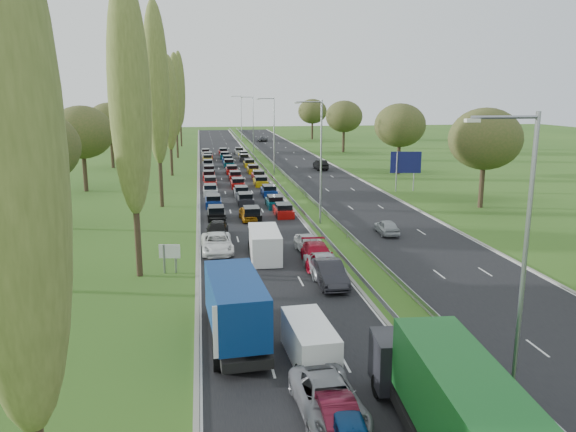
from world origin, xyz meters
TOP-DOWN VIEW (x-y plane):
  - ground at (4.50, 80.00)m, footprint 260.00×260.00m
  - near_carriageway at (-2.25, 82.50)m, footprint 10.50×215.00m
  - far_carriageway at (11.25, 82.50)m, footprint 10.50×215.00m
  - central_reservation at (4.50, 82.50)m, footprint 2.36×215.00m
  - lamp_columns at (4.50, 78.00)m, footprint 0.18×140.18m
  - poplar_row at (-11.50, 68.17)m, footprint 2.80×127.80m
  - woodland_left at (-22.00, 62.63)m, footprint 8.00×166.00m
  - woodland_right at (24.00, 66.67)m, footprint 8.00×153.00m
  - traffic_queue_fill at (-2.23, 77.23)m, footprint 9.12×67.98m
  - near_car_2 at (-5.90, 34.20)m, footprint 2.55×5.36m
  - near_car_3 at (-5.76, 38.89)m, footprint 2.29×4.85m
  - near_car_5 at (-2.19, 8.38)m, footprint 1.42×3.98m
  - near_car_6 at (-2.28, 9.70)m, footprint 2.62×5.34m
  - near_car_7 at (-2.23, 34.03)m, footprint 2.09×4.78m
  - near_car_8 at (-2.45, 45.39)m, footprint 1.83×4.02m
  - near_car_9 at (1.29, 25.01)m, footprint 1.75×4.90m
  - near_car_10 at (1.44, 27.28)m, footprint 2.37×5.01m
  - near_car_11 at (1.40, 29.52)m, footprint 2.49×5.44m
  - near_car_12 at (1.39, 32.88)m, footprint 2.08×4.42m
  - far_car_0 at (9.58, 37.81)m, footprint 1.71×3.98m
  - far_car_1 at (12.93, 82.19)m, footprint 1.76×4.89m
  - far_car_2 at (9.51, 140.67)m, footprint 2.46×5.19m
  - blue_lorry at (-5.52, 17.21)m, footprint 2.45×8.82m
  - green_lorry at (1.14, 5.16)m, footprint 2.45×13.24m
  - white_van_front at (-2.12, 14.69)m, footprint 1.88×4.81m
  - white_van_rear at (-2.31, 32.02)m, footprint 2.22×5.66m
  - info_sign at (-9.40, 29.32)m, footprint 1.50×0.35m
  - direction_sign at (19.40, 59.64)m, footprint 3.96×0.75m

SIDE VIEW (x-z plane):
  - ground at x=4.50m, z-range 0.00..0.00m
  - near_carriageway at x=-2.25m, z-range -0.02..0.02m
  - far_carriageway at x=11.25m, z-range -0.02..0.02m
  - traffic_queue_fill at x=-2.23m, z-range 0.04..0.84m
  - central_reservation at x=4.50m, z-range 0.39..0.71m
  - near_car_5 at x=-2.19m, z-range 0.02..1.33m
  - near_car_8 at x=-2.45m, z-range 0.02..1.36m
  - far_car_0 at x=9.58m, z-range 0.02..1.36m
  - near_car_7 at x=-2.23m, z-range 0.02..1.39m
  - near_car_3 at x=-5.76m, z-range 0.02..1.39m
  - near_car_10 at x=1.44m, z-range 0.02..1.40m
  - far_car_2 at x=9.51m, z-range 0.02..1.45m
  - near_car_6 at x=-2.28m, z-range 0.02..1.48m
  - near_car_12 at x=1.39m, z-range 0.02..1.48m
  - near_car_2 at x=-5.90m, z-range 0.02..1.50m
  - near_car_11 at x=1.40m, z-range 0.02..1.56m
  - far_car_1 at x=12.93m, z-range 0.02..1.62m
  - near_car_9 at x=1.29m, z-range 0.02..1.63m
  - white_van_front at x=-2.12m, z-range 0.03..1.96m
  - white_van_rear at x=-2.31m, z-range 0.03..2.30m
  - info_sign at x=-9.40m, z-range 0.32..2.42m
  - blue_lorry at x=-5.52m, z-range 0.08..3.80m
  - green_lorry at x=1.14m, z-range 0.16..4.08m
  - direction_sign at x=19.40m, z-range 0.97..6.17m
  - lamp_columns at x=4.50m, z-range 0.00..12.00m
  - woodland_right at x=24.00m, z-range 2.13..13.23m
  - woodland_left at x=-22.00m, z-range 2.13..13.23m
  - poplar_row at x=-11.50m, z-range 1.17..23.61m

